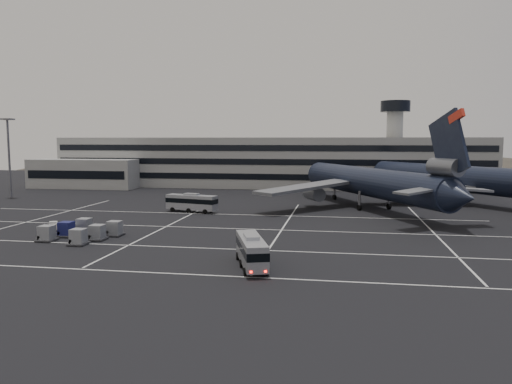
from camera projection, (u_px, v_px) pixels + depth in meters
ground at (196, 232)px, 72.39m from camera, size 260.00×260.00×0.00m
lane_markings at (204, 232)px, 72.94m from camera, size 90.00×55.62×0.01m
terminal at (257, 163)px, 141.90m from camera, size 125.00×26.00×24.00m
hills at (335, 193)px, 237.29m from camera, size 352.00×180.00×44.00m
lightpole_left at (9, 147)px, 114.68m from camera, size 2.40×2.40×18.28m
trijet_main at (371, 182)px, 96.53m from camera, size 42.90×53.78×18.08m
trijet_far at (462, 178)px, 104.84m from camera, size 39.66×49.39×18.08m
bus_near at (251, 250)px, 52.55m from camera, size 5.17×9.99×3.45m
bus_far at (192, 202)px, 92.53m from camera, size 10.23×4.64×3.52m
tug_a at (56, 226)px, 74.33m from camera, size 1.88×2.38×1.35m
tug_b at (66, 229)px, 71.16m from camera, size 2.89×2.58×1.60m
uld_cluster at (82, 231)px, 67.97m from camera, size 9.98×10.99×2.08m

